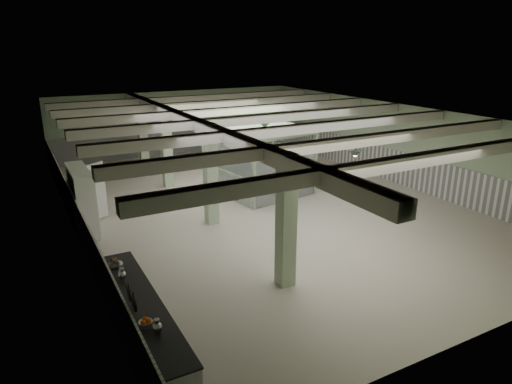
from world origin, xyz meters
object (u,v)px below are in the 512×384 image
prep_counter (140,320)px  walkin_cooler (83,200)px  guard_booth (265,150)px  filing_cabinet (297,169)px

prep_counter → walkin_cooler: size_ratio=2.18×
walkin_cooler → guard_booth: size_ratio=0.61×
walkin_cooler → prep_counter: bearing=-89.3°
prep_counter → filing_cabinet: bearing=40.9°
prep_counter → filing_cabinet: (9.31, 8.07, 0.27)m
prep_counter → guard_booth: 10.69m
guard_booth → prep_counter: bearing=-143.6°
guard_booth → filing_cabinet: (1.93, 0.47, -1.15)m
prep_counter → filing_cabinet: 12.32m
prep_counter → guard_booth: bearing=45.8°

